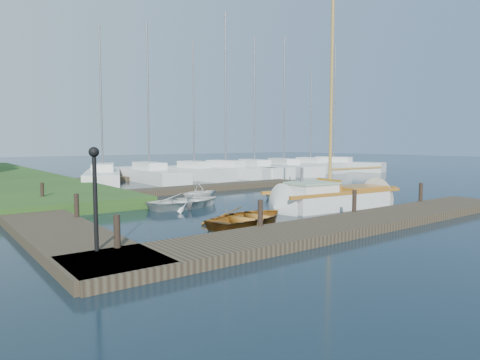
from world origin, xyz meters
TOP-DOWN VIEW (x-y plane):
  - ground at (0.00, 0.00)m, footprint 160.00×160.00m
  - near_dock at (0.00, -6.00)m, footprint 18.00×2.20m
  - left_dock at (-8.00, 2.00)m, footprint 2.20×18.00m
  - far_dock at (2.00, 6.50)m, footprint 14.00×1.60m
  - pontoon at (10.00, 16.00)m, footprint 30.00×1.60m
  - mooring_post_0 at (-7.50, -5.00)m, footprint 0.16×0.16m
  - mooring_post_1 at (-3.00, -5.00)m, footprint 0.16×0.16m
  - mooring_post_2 at (1.50, -5.00)m, footprint 0.16×0.16m
  - mooring_post_3 at (6.00, -5.00)m, footprint 0.16×0.16m
  - mooring_post_4 at (-7.00, 0.00)m, footprint 0.16×0.16m
  - mooring_post_5 at (-7.00, 5.00)m, footprint 0.16×0.16m
  - lamp_post at (-8.00, -5.00)m, footprint 0.24×0.24m
  - sailboat at (3.25, -2.64)m, footprint 7.31×2.67m
  - dinghy at (-2.20, -3.46)m, footprint 3.93×3.17m
  - tender_a at (-1.97, 1.29)m, footprint 3.60×2.69m
  - tender_b at (-0.31, 2.83)m, footprint 2.21×1.97m
  - tender_c at (4.42, 0.86)m, footprint 3.86×3.10m
  - tender_d at (5.24, 2.16)m, footprint 2.28×2.04m
  - marina_boat_0 at (-1.09, 14.23)m, footprint 5.12×8.69m
  - marina_boat_1 at (2.30, 14.10)m, footprint 2.45×9.11m
  - marina_boat_2 at (5.97, 13.84)m, footprint 3.39×7.54m
  - marina_boat_3 at (8.84, 13.65)m, footprint 4.49×8.90m
  - marina_boat_4 at (11.78, 13.55)m, footprint 2.95×8.60m
  - marina_boat_5 at (15.40, 13.77)m, footprint 4.11×9.93m
  - marina_boat_6 at (19.44, 14.31)m, footprint 2.89×7.34m
  - marina_boat_7 at (22.60, 14.09)m, footprint 5.75×10.10m

SIDE VIEW (x-z plane):
  - ground at x=0.00m, z-range 0.00..0.00m
  - near_dock at x=0.00m, z-range 0.00..0.30m
  - left_dock at x=-8.00m, z-range 0.00..0.30m
  - far_dock at x=2.00m, z-range 0.00..0.30m
  - pontoon at x=10.00m, z-range 0.00..0.30m
  - sailboat at x=3.25m, z-range -4.57..5.26m
  - tender_a at x=-1.97m, z-range 0.00..0.71m
  - tender_c at x=4.42m, z-range 0.00..0.71m
  - dinghy at x=-2.20m, z-range 0.00..0.72m
  - tender_b at x=-0.31m, z-range 0.00..1.06m
  - tender_d at x=5.24m, z-range 0.00..1.08m
  - marina_boat_0 at x=-1.09m, z-range -4.75..5.88m
  - marina_boat_6 at x=19.44m, z-range -4.41..5.54m
  - marina_boat_1 at x=2.30m, z-range -5.12..6.26m
  - marina_boat_2 at x=5.97m, z-range -4.70..5.84m
  - marina_boat_5 at x=15.40m, z-range -5.50..6.64m
  - marina_boat_7 at x=22.60m, z-range -5.68..6.82m
  - marina_boat_4 at x=11.78m, z-range -5.25..6.40m
  - marina_boat_3 at x=8.84m, z-range -5.99..7.16m
  - mooring_post_0 at x=-7.50m, z-range 0.30..1.10m
  - mooring_post_1 at x=-3.00m, z-range 0.30..1.10m
  - mooring_post_2 at x=1.50m, z-range 0.30..1.10m
  - mooring_post_3 at x=6.00m, z-range 0.30..1.10m
  - mooring_post_4 at x=-7.00m, z-range 0.30..1.10m
  - mooring_post_5 at x=-7.00m, z-range 0.30..1.10m
  - lamp_post at x=-8.00m, z-range 0.65..3.09m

